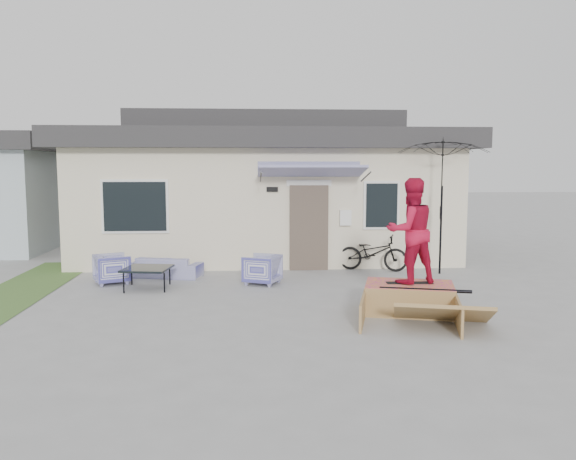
{
  "coord_description": "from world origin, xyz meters",
  "views": [
    {
      "loc": [
        -0.49,
        -9.6,
        2.58
      ],
      "look_at": [
        0.3,
        1.8,
        1.3
      ],
      "focal_mm": 36.07,
      "sensor_mm": 36.0,
      "label": 1
    }
  ],
  "objects": [
    {
      "name": "ground",
      "position": [
        0.0,
        0.0,
        0.0
      ],
      "size": [
        90.0,
        90.0,
        0.0
      ],
      "primitive_type": "plane",
      "color": "gray",
      "rests_on": "ground"
    },
    {
      "name": "skate_ramp",
      "position": [
        2.33,
        0.2,
        0.25
      ],
      "size": [
        1.98,
        2.33,
        0.5
      ],
      "primitive_type": null,
      "rotation": [
        0.0,
        0.0,
        -0.26
      ],
      "color": "olive",
      "rests_on": "ground"
    },
    {
      "name": "skateboard",
      "position": [
        2.34,
        0.25,
        0.53
      ],
      "size": [
        0.82,
        0.24,
        0.05
      ],
      "primitive_type": "cube",
      "rotation": [
        0.0,
        0.0,
        -0.05
      ],
      "color": "black",
      "rests_on": "skate_ramp"
    },
    {
      "name": "patio_umbrella",
      "position": [
        4.07,
        3.75,
        1.75
      ],
      "size": [
        2.51,
        2.39,
        2.2
      ],
      "color": "black",
      "rests_on": "ground"
    },
    {
      "name": "armchair_right",
      "position": [
        -0.2,
        2.83,
        0.36
      ],
      "size": [
        0.88,
        0.9,
        0.72
      ],
      "primitive_type": "imported",
      "rotation": [
        0.0,
        0.0,
        -1.99
      ],
      "color": "#393796",
      "rests_on": "ground"
    },
    {
      "name": "house",
      "position": [
        0.0,
        7.99,
        1.94
      ],
      "size": [
        10.8,
        8.49,
        4.1
      ],
      "color": "beige",
      "rests_on": "ground"
    },
    {
      "name": "coffee_table",
      "position": [
        -2.61,
        2.52,
        0.23
      ],
      "size": [
        1.05,
        1.05,
        0.45
      ],
      "primitive_type": "cube",
      "rotation": [
        0.0,
        0.0,
        -0.16
      ],
      "color": "black",
      "rests_on": "ground"
    },
    {
      "name": "armchair_left",
      "position": [
        -3.47,
        3.11,
        0.36
      ],
      "size": [
        0.88,
        0.9,
        0.72
      ],
      "primitive_type": "imported",
      "rotation": [
        0.0,
        0.0,
        1.99
      ],
      "color": "#393796",
      "rests_on": "ground"
    },
    {
      "name": "skater",
      "position": [
        2.34,
        0.25,
        1.47
      ],
      "size": [
        1.03,
        0.88,
        1.84
      ],
      "primitive_type": "imported",
      "rotation": [
        0.0,
        0.0,
        3.37
      ],
      "color": "#B91131",
      "rests_on": "skateboard"
    },
    {
      "name": "grass_strip",
      "position": [
        -5.2,
        2.0,
        0.0
      ],
      "size": [
        1.4,
        8.0,
        0.01
      ],
      "primitive_type": "cube",
      "color": "#3E622B",
      "rests_on": "ground"
    },
    {
      "name": "loveseat",
      "position": [
        -2.4,
        3.78,
        0.32
      ],
      "size": [
        1.7,
        0.85,
        0.64
      ],
      "primitive_type": "imported",
      "rotation": [
        0.0,
        0.0,
        2.9
      ],
      "color": "#393796",
      "rests_on": "ground"
    },
    {
      "name": "bicycle",
      "position": [
        2.56,
        4.28,
        0.54
      ],
      "size": [
        1.8,
        1.13,
        1.08
      ],
      "primitive_type": "imported",
      "rotation": [
        0.0,
        0.0,
        1.23
      ],
      "color": "black",
      "rests_on": "ground"
    }
  ]
}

